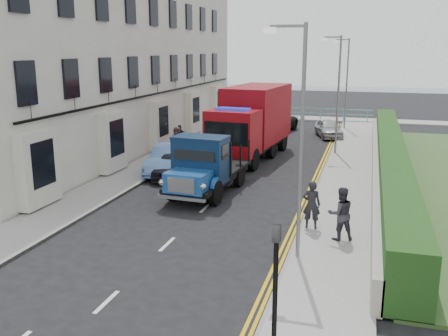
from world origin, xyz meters
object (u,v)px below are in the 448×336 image
Objects in this scene: lamp_near at (298,130)px; lamp_far at (345,78)px; parked_car_front at (173,165)px; pedestrian_east_near at (312,205)px; red_lorry at (252,120)px; bedford_lorry at (202,169)px; lamp_mid at (336,88)px.

lamp_near is 26.00m from lamp_far.
pedestrian_east_near is at bearing -44.97° from parked_car_front.
red_lorry is 6.47m from parked_car_front.
bedford_lorry is at bearing -32.48° from pedestrian_east_near.
bedford_lorry is at bearing -103.10° from lamp_far.
lamp_mid reaches higher than bedford_lorry.
lamp_mid is (0.00, 16.00, 0.00)m from lamp_near.
lamp_far is at bearing 74.97° from red_lorry.
lamp_mid is 13.76m from pedestrian_east_near.
red_lorry is 12.36m from pedestrian_east_near.
bedford_lorry reaches higher than parked_car_front.
lamp_near is 7.77m from bedford_lorry.
lamp_near is at bearing 82.51° from pedestrian_east_near.
bedford_lorry is (-4.78, -10.54, -2.78)m from lamp_mid.
pedestrian_east_near is at bearing -89.05° from lamp_mid.
parked_car_front is at bearing 131.45° from lamp_near.
lamp_near and lamp_far have the same top height.
parked_car_front is 9.42m from pedestrian_east_near.
lamp_near is 11.51m from parked_car_front.
lamp_far is 13.05m from red_lorry.
lamp_mid reaches higher than pedestrian_east_near.
lamp_near is 14.75m from red_lorry.
bedford_lorry is (-4.78, -20.54, -2.78)m from lamp_far.
parked_car_front is (-7.29, 8.25, -3.36)m from lamp_near.
lamp_far is at bearing 59.78° from parked_car_front.
parked_car_front is at bearing 135.76° from bedford_lorry.
lamp_far is at bearing -92.01° from pedestrian_east_near.
lamp_far is at bearing 80.76° from bedford_lorry.
lamp_mid is at bearing 90.00° from lamp_near.
lamp_far is at bearing 90.00° from lamp_mid.
lamp_mid is 5.34m from red_lorry.
red_lorry is (-4.56, 13.91, -1.80)m from lamp_near.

